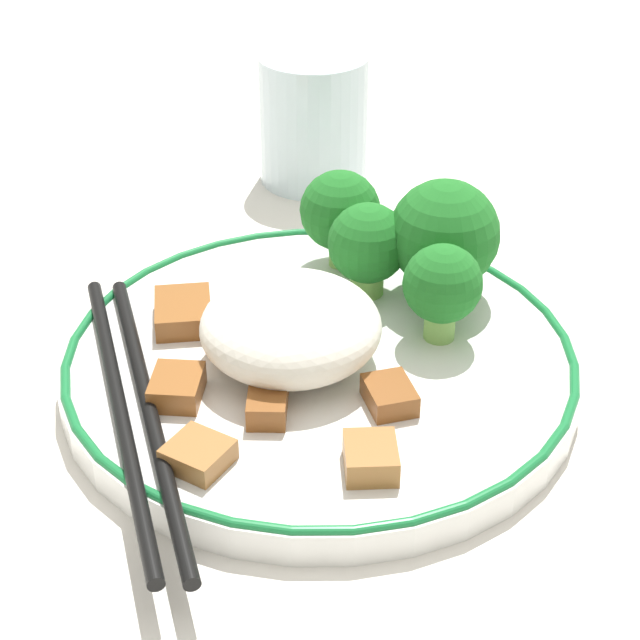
{
  "coord_description": "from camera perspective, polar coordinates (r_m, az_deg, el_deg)",
  "views": [
    {
      "loc": [
        -0.39,
        0.21,
        0.33
      ],
      "look_at": [
        0.0,
        0.0,
        0.04
      ],
      "focal_mm": 60.0,
      "sensor_mm": 36.0,
      "label": 1
    }
  ],
  "objects": [
    {
      "name": "ground_plane",
      "position": [
        0.55,
        -0.0,
        -3.2
      ],
      "size": [
        3.0,
        3.0,
        0.0
      ],
      "primitive_type": "plane",
      "color": "silver"
    },
    {
      "name": "plate",
      "position": [
        0.55,
        -0.0,
        -2.33
      ],
      "size": [
        0.26,
        0.26,
        0.02
      ],
      "color": "white",
      "rests_on": "ground_plane"
    },
    {
      "name": "rice_mound",
      "position": [
        0.52,
        -1.36,
        -0.58
      ],
      "size": [
        0.09,
        0.09,
        0.04
      ],
      "color": "white",
      "rests_on": "plate"
    },
    {
      "name": "broccoli_back_left",
      "position": [
        0.54,
        6.55,
        1.8
      ],
      "size": [
        0.04,
        0.04,
        0.05
      ],
      "color": "#7FB756",
      "rests_on": "plate"
    },
    {
      "name": "broccoli_back_center",
      "position": [
        0.58,
        6.64,
        4.51
      ],
      "size": [
        0.06,
        0.06,
        0.07
      ],
      "color": "#7FB756",
      "rests_on": "plate"
    },
    {
      "name": "broccoli_back_right",
      "position": [
        0.58,
        2.57,
        4.01
      ],
      "size": [
        0.04,
        0.04,
        0.05
      ],
      "color": "#7FB756",
      "rests_on": "plate"
    },
    {
      "name": "broccoli_mid_left",
      "position": [
        0.6,
        1.08,
        5.8
      ],
      "size": [
        0.05,
        0.05,
        0.06
      ],
      "color": "#7FB756",
      "rests_on": "plate"
    },
    {
      "name": "meat_near_front",
      "position": [
        0.55,
        -4.28,
        -0.84
      ],
      "size": [
        0.04,
        0.04,
        0.01
      ],
      "color": "#9E6633",
      "rests_on": "plate"
    },
    {
      "name": "meat_near_left",
      "position": [
        0.51,
        3.73,
        -4.03
      ],
      "size": [
        0.03,
        0.03,
        0.01
      ],
      "color": "brown",
      "rests_on": "plate"
    },
    {
      "name": "meat_near_right",
      "position": [
        0.48,
        -6.51,
        -7.14
      ],
      "size": [
        0.03,
        0.03,
        0.01
      ],
      "color": "#9E6633",
      "rests_on": "plate"
    },
    {
      "name": "meat_near_back",
      "position": [
        0.5,
        -2.8,
        -4.21
      ],
      "size": [
        0.04,
        0.03,
        0.01
      ],
      "color": "brown",
      "rests_on": "plate"
    },
    {
      "name": "meat_on_rice_edge",
      "position": [
        0.51,
        -7.53,
        -3.74
      ],
      "size": [
        0.04,
        0.04,
        0.01
      ],
      "color": "brown",
      "rests_on": "plate"
    },
    {
      "name": "meat_mid_left",
      "position": [
        0.57,
        -7.31,
        0.42
      ],
      "size": [
        0.05,
        0.04,
        0.01
      ],
      "color": "brown",
      "rests_on": "plate"
    },
    {
      "name": "meat_mid_right",
      "position": [
        0.47,
        2.72,
        -7.35
      ],
      "size": [
        0.03,
        0.03,
        0.01
      ],
      "color": "#9E6633",
      "rests_on": "plate"
    },
    {
      "name": "chopsticks",
      "position": [
        0.51,
        -9.8,
        -4.82
      ],
      "size": [
        0.22,
        0.07,
        0.01
      ],
      "color": "black",
      "rests_on": "plate"
    },
    {
      "name": "drinking_glass",
      "position": [
        0.74,
        -0.34,
        10.71
      ],
      "size": [
        0.07,
        0.07,
        0.09
      ],
      "color": "silver",
      "rests_on": "ground_plane"
    }
  ]
}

